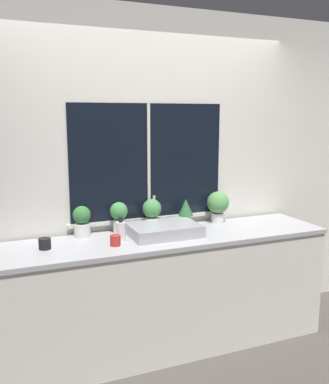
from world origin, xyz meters
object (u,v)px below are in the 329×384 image
sink (164,230)px  potted_plant_far_right (218,204)px  potted_plant_far_left (82,221)px  potted_plant_left (119,215)px  mug_red (115,240)px  potted_plant_center (152,212)px  soap_bottle (121,231)px  potted_plant_right (186,211)px  mug_black (45,244)px

sink → potted_plant_far_right: bearing=19.0°
potted_plant_far_left → potted_plant_left: (0.29, 0.00, 0.02)m
potted_plant_far_left → mug_red: potted_plant_far_left is taller
potted_plant_far_left → potted_plant_center: 0.58m
sink → potted_plant_far_right: 0.64m
mug_red → soap_bottle: bearing=54.6°
soap_bottle → potted_plant_right: bearing=18.8°
potted_plant_center → mug_black: size_ratio=2.94×
potted_plant_right → mug_red: 0.78m
mug_red → potted_plant_left: bearing=69.2°
soap_bottle → mug_red: bearing=-125.4°
sink → soap_bottle: sink is taller
potted_plant_far_left → soap_bottle: size_ratio=1.32×
potted_plant_center → potted_plant_right: potted_plant_center is taller
potted_plant_right → soap_bottle: bearing=-161.2°
potted_plant_far_left → soap_bottle: 0.33m
mug_black → potted_plant_right: bearing=9.9°
potted_plant_left → mug_black: potted_plant_left is taller
potted_plant_right → potted_plant_far_right: 0.31m
potted_plant_left → soap_bottle: size_ratio=1.37×
potted_plant_far_left → sink: bearing=-18.8°
potted_plant_center → potted_plant_right: size_ratio=1.10×
potted_plant_right → soap_bottle: size_ratio=1.26×
potted_plant_far_left → potted_plant_right: bearing=0.0°
sink → soap_bottle: bearing=-178.0°
sink → potted_plant_far_left: sink is taller
sink → potted_plant_right: (0.28, 0.20, 0.08)m
potted_plant_far_right → mug_red: (-1.02, -0.32, -0.12)m
potted_plant_far_right → potted_plant_left: bearing=180.0°
potted_plant_right → mug_black: potted_plant_right is taller
potted_plant_far_left → mug_black: (-0.31, -0.21, -0.09)m
potted_plant_far_left → potted_plant_center: size_ratio=0.96×
sink → potted_plant_left: (-0.30, 0.20, 0.10)m
potted_plant_center → mug_black: bearing=-166.8°
potted_plant_right → soap_bottle: 0.67m
potted_plant_center → potted_plant_far_right: bearing=0.0°
potted_plant_left → potted_plant_far_right: size_ratio=0.91×
sink → potted_plant_center: bearing=96.5°
potted_plant_center → soap_bottle: bearing=-146.7°
potted_plant_left → soap_bottle: 0.23m
potted_plant_center → mug_black: (-0.88, -0.21, -0.10)m
sink → potted_plant_left: size_ratio=2.15×
potted_plant_center → soap_bottle: 0.40m
mug_black → potted_plant_far_left: bearing=34.1°
sink → potted_plant_far_right: (0.59, 0.20, 0.12)m
mug_black → potted_plant_far_right: bearing=7.9°
potted_plant_center → mug_black: potted_plant_center is taller
mug_red → mug_black: 0.49m
potted_plant_left → mug_red: potted_plant_left is taller
potted_plant_far_right → mug_black: size_ratio=3.18×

